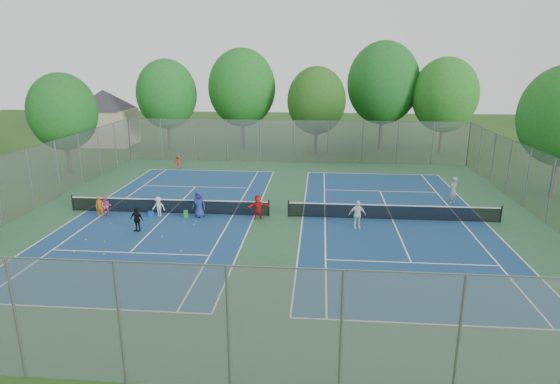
# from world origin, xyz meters

# --- Properties ---
(ground) EXTENTS (120.00, 120.00, 0.00)m
(ground) POSITION_xyz_m (0.00, 0.00, 0.00)
(ground) COLOR #234916
(ground) RESTS_ON ground
(court_pad) EXTENTS (32.00, 32.00, 0.01)m
(court_pad) POSITION_xyz_m (0.00, 0.00, 0.01)
(court_pad) COLOR #2A5A37
(court_pad) RESTS_ON ground
(court_left) EXTENTS (10.97, 23.77, 0.01)m
(court_left) POSITION_xyz_m (-7.00, 0.00, 0.02)
(court_left) COLOR navy
(court_left) RESTS_ON court_pad
(court_right) EXTENTS (10.97, 23.77, 0.01)m
(court_right) POSITION_xyz_m (7.00, 0.00, 0.02)
(court_right) COLOR navy
(court_right) RESTS_ON court_pad
(net_left) EXTENTS (12.87, 0.10, 0.91)m
(net_left) POSITION_xyz_m (-7.00, 0.00, 0.46)
(net_left) COLOR black
(net_left) RESTS_ON ground
(net_right) EXTENTS (12.87, 0.10, 0.91)m
(net_right) POSITION_xyz_m (7.00, 0.00, 0.46)
(net_right) COLOR black
(net_right) RESTS_ON ground
(fence_north) EXTENTS (32.00, 0.10, 4.00)m
(fence_north) POSITION_xyz_m (0.00, 16.00, 2.00)
(fence_north) COLOR gray
(fence_north) RESTS_ON ground
(fence_south) EXTENTS (32.00, 0.10, 4.00)m
(fence_south) POSITION_xyz_m (0.00, -16.00, 2.00)
(fence_south) COLOR gray
(fence_south) RESTS_ON ground
(fence_west) EXTENTS (0.10, 32.00, 4.00)m
(fence_west) POSITION_xyz_m (-16.00, 0.00, 2.00)
(fence_west) COLOR gray
(fence_west) RESTS_ON ground
(fence_east) EXTENTS (0.10, 32.00, 4.00)m
(fence_east) POSITION_xyz_m (16.00, 0.00, 2.00)
(fence_east) COLOR gray
(fence_east) RESTS_ON ground
(house) EXTENTS (11.03, 11.03, 7.30)m
(house) POSITION_xyz_m (-22.00, 24.00, 4.21)
(house) COLOR #B7A88C
(house) RESTS_ON ground
(tree_nw) EXTENTS (6.40, 6.40, 9.58)m
(tree_nw) POSITION_xyz_m (-14.00, 22.00, 5.89)
(tree_nw) COLOR #443326
(tree_nw) RESTS_ON ground
(tree_nl) EXTENTS (7.20, 7.20, 10.69)m
(tree_nl) POSITION_xyz_m (-6.00, 23.00, 6.54)
(tree_nl) COLOR #443326
(tree_nl) RESTS_ON ground
(tree_nc) EXTENTS (6.00, 6.00, 8.85)m
(tree_nc) POSITION_xyz_m (2.00, 21.00, 5.39)
(tree_nc) COLOR #443326
(tree_nc) RESTS_ON ground
(tree_nr) EXTENTS (7.60, 7.60, 11.42)m
(tree_nr) POSITION_xyz_m (9.00, 24.00, 7.04)
(tree_nr) COLOR #443326
(tree_nr) RESTS_ON ground
(tree_ne) EXTENTS (6.60, 6.60, 9.77)m
(tree_ne) POSITION_xyz_m (15.00, 22.00, 5.97)
(tree_ne) COLOR #443326
(tree_ne) RESTS_ON ground
(tree_side_w) EXTENTS (5.60, 5.60, 8.47)m
(tree_side_w) POSITION_xyz_m (-19.00, 10.00, 5.24)
(tree_side_w) COLOR #443326
(tree_side_w) RESTS_ON ground
(ball_crate) EXTENTS (0.45, 0.45, 0.29)m
(ball_crate) POSITION_xyz_m (-7.98, -0.65, 0.15)
(ball_crate) COLOR #1635A8
(ball_crate) RESTS_ON ground
(ball_hopper) EXTENTS (0.29, 0.29, 0.48)m
(ball_hopper) POSITION_xyz_m (-5.69, -0.79, 0.24)
(ball_hopper) COLOR green
(ball_hopper) RESTS_ON ground
(student_a) EXTENTS (0.51, 0.37, 1.32)m
(student_a) POSITION_xyz_m (-11.06, -1.05, 0.66)
(student_a) COLOR #C25E12
(student_a) RESTS_ON ground
(student_b) EXTENTS (0.73, 0.65, 1.26)m
(student_b) POSITION_xyz_m (-10.73, -0.85, 0.63)
(student_b) COLOR #D35287
(student_b) RESTS_ON ground
(student_c) EXTENTS (0.83, 0.50, 1.25)m
(student_c) POSITION_xyz_m (-7.46, -0.60, 0.62)
(student_c) COLOR silver
(student_c) RESTS_ON ground
(student_d) EXTENTS (0.90, 0.55, 1.43)m
(student_d) POSITION_xyz_m (-7.79, -3.33, 0.72)
(student_d) COLOR black
(student_d) RESTS_ON ground
(student_e) EXTENTS (0.88, 0.63, 1.69)m
(student_e) POSITION_xyz_m (-4.89, -0.60, 0.84)
(student_e) COLOR navy
(student_e) RESTS_ON ground
(student_f) EXTENTS (1.50, 0.90, 1.54)m
(student_f) POSITION_xyz_m (-1.20, -0.60, 0.77)
(student_f) COLOR red
(student_f) RESTS_ON ground
(child_far_baseline) EXTENTS (0.91, 0.72, 1.24)m
(child_far_baseline) POSITION_xyz_m (-10.17, 12.43, 0.62)
(child_far_baseline) COLOR maroon
(child_far_baseline) RESTS_ON ground
(instructor) EXTENTS (0.81, 0.78, 1.86)m
(instructor) POSITION_xyz_m (11.52, 3.69, 0.93)
(instructor) COLOR #98989A
(instructor) RESTS_ON ground
(teen_court_b) EXTENTS (1.01, 0.50, 1.66)m
(teen_court_b) POSITION_xyz_m (4.71, -1.71, 0.83)
(teen_court_b) COLOR white
(teen_court_b) RESTS_ON ground
(tennis_ball_0) EXTENTS (0.07, 0.07, 0.07)m
(tennis_ball_0) POSITION_xyz_m (-4.89, -1.50, 0.03)
(tennis_ball_0) COLOR #C4D431
(tennis_ball_0) RESTS_ON ground
(tennis_ball_1) EXTENTS (0.07, 0.07, 0.07)m
(tennis_ball_1) POSITION_xyz_m (-9.85, -6.57, 0.03)
(tennis_ball_1) COLOR #D1E735
(tennis_ball_1) RESTS_ON ground
(tennis_ball_2) EXTENTS (0.07, 0.07, 0.07)m
(tennis_ball_2) POSITION_xyz_m (-4.46, -6.01, 0.03)
(tennis_ball_2) COLOR yellow
(tennis_ball_2) RESTS_ON ground
(tennis_ball_3) EXTENTS (0.07, 0.07, 0.07)m
(tennis_ball_3) POSITION_xyz_m (-6.09, -4.14, 0.03)
(tennis_ball_3) COLOR #CED932
(tennis_ball_3) RESTS_ON ground
(tennis_ball_4) EXTENTS (0.07, 0.07, 0.07)m
(tennis_ball_4) POSITION_xyz_m (-8.91, -5.14, 0.03)
(tennis_ball_4) COLOR #C2D732
(tennis_ball_4) RESTS_ON ground
(tennis_ball_5) EXTENTS (0.07, 0.07, 0.07)m
(tennis_ball_5) POSITION_xyz_m (-9.84, -2.33, 0.03)
(tennis_ball_5) COLOR #C0D230
(tennis_ball_5) RESTS_ON ground
(tennis_ball_6) EXTENTS (0.07, 0.07, 0.07)m
(tennis_ball_6) POSITION_xyz_m (-7.23, -2.11, 0.03)
(tennis_ball_6) COLOR #AAC42D
(tennis_ball_6) RESTS_ON ground
(tennis_ball_7) EXTENTS (0.07, 0.07, 0.07)m
(tennis_ball_7) POSITION_xyz_m (-8.19, -6.76, 0.03)
(tennis_ball_7) COLOR #BFDA32
(tennis_ball_7) RESTS_ON ground
(tennis_ball_8) EXTENTS (0.07, 0.07, 0.07)m
(tennis_ball_8) POSITION_xyz_m (-11.15, -3.62, 0.03)
(tennis_ball_8) COLOR #B5DA32
(tennis_ball_8) RESTS_ON ground
(tennis_ball_9) EXTENTS (0.07, 0.07, 0.07)m
(tennis_ball_9) POSITION_xyz_m (-4.84, -2.13, 0.03)
(tennis_ball_9) COLOR #A2C32D
(tennis_ball_9) RESTS_ON ground
(tennis_ball_10) EXTENTS (0.07, 0.07, 0.07)m
(tennis_ball_10) POSITION_xyz_m (-8.15, -2.31, 0.03)
(tennis_ball_10) COLOR #D3F338
(tennis_ball_10) RESTS_ON ground
(tennis_ball_11) EXTENTS (0.07, 0.07, 0.07)m
(tennis_ball_11) POSITION_xyz_m (-10.03, -4.97, 0.03)
(tennis_ball_11) COLOR #B8D230
(tennis_ball_11) RESTS_ON ground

